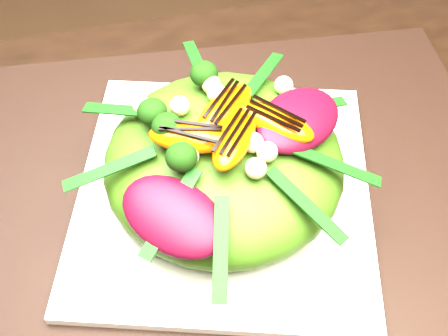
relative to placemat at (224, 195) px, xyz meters
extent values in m
cube|color=black|center=(0.00, 0.00, 0.00)|extent=(0.60, 0.48, 0.00)
cube|color=white|center=(0.00, 0.00, 0.01)|extent=(0.34, 0.34, 0.01)
cylinder|color=silver|center=(0.00, 0.00, 0.02)|extent=(0.24, 0.24, 0.02)
ellipsoid|color=#3C6613|center=(0.00, 0.00, 0.05)|extent=(0.28, 0.28, 0.07)
ellipsoid|color=#420717|center=(0.06, 0.00, 0.09)|extent=(0.11, 0.10, 0.02)
ellipsoid|color=#DE5503|center=(-0.02, 0.03, 0.10)|extent=(0.07, 0.04, 0.02)
sphere|color=black|center=(-0.05, 0.02, 0.11)|extent=(0.04, 0.04, 0.04)
sphere|color=beige|center=(0.04, -0.04, 0.09)|extent=(0.02, 0.02, 0.02)
cube|color=black|center=(-0.02, 0.03, 0.11)|extent=(0.04, 0.01, 0.00)
camera|label=1|loc=(-0.06, -0.28, 0.43)|focal=42.00mm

